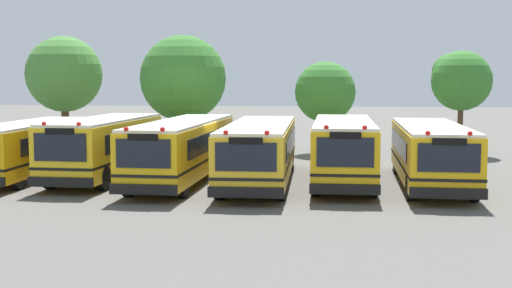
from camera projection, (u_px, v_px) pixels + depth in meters
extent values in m
plane|color=#595651|center=(222.00, 181.00, 28.61)|extent=(160.00, 160.00, 0.00)
cube|color=#EAA80C|center=(30.00, 147.00, 29.59)|extent=(2.53, 9.59, 1.96)
cube|color=white|center=(29.00, 124.00, 29.49)|extent=(2.48, 9.40, 0.12)
cube|color=black|center=(59.00, 140.00, 29.73)|extent=(0.12, 7.46, 0.71)
cube|color=black|center=(6.00, 139.00, 29.99)|extent=(0.12, 7.46, 0.71)
cube|color=black|center=(30.00, 156.00, 29.63)|extent=(2.55, 9.69, 0.10)
cylinder|color=black|center=(19.00, 177.00, 26.21)|extent=(0.29, 1.00, 1.00)
cylinder|color=black|center=(78.00, 158.00, 32.51)|extent=(0.29, 1.00, 1.00)
cylinder|color=black|center=(36.00, 158.00, 32.74)|extent=(0.29, 1.00, 1.00)
cube|color=yellow|center=(105.00, 146.00, 29.13)|extent=(2.70, 9.08, 2.18)
cube|color=white|center=(104.00, 120.00, 29.02)|extent=(2.65, 8.90, 0.12)
cube|color=black|center=(60.00, 182.00, 24.71)|extent=(2.53, 0.22, 0.36)
cube|color=black|center=(60.00, 147.00, 24.63)|extent=(2.04, 0.11, 1.04)
cube|color=black|center=(135.00, 138.00, 29.22)|extent=(0.21, 7.03, 0.78)
cube|color=black|center=(80.00, 137.00, 29.57)|extent=(0.21, 7.03, 0.78)
cube|color=black|center=(105.00, 156.00, 29.18)|extent=(2.73, 9.17, 0.10)
sphere|color=red|center=(79.00, 124.00, 24.62)|extent=(0.18, 0.18, 0.18)
sphere|color=red|center=(44.00, 124.00, 24.81)|extent=(0.18, 0.18, 0.18)
cube|color=black|center=(59.00, 131.00, 24.56)|extent=(1.12, 0.11, 0.24)
cylinder|color=black|center=(103.00, 178.00, 26.01)|extent=(0.30, 1.01, 1.00)
cylinder|color=black|center=(50.00, 177.00, 26.31)|extent=(0.30, 1.01, 1.00)
cylinder|color=black|center=(148.00, 160.00, 31.74)|extent=(0.30, 1.01, 1.00)
cylinder|color=black|center=(104.00, 159.00, 32.05)|extent=(0.30, 1.01, 1.00)
cube|color=yellow|center=(183.00, 148.00, 28.52)|extent=(2.63, 11.14, 2.10)
cube|color=white|center=(183.00, 122.00, 28.41)|extent=(2.57, 10.92, 0.12)
cube|color=black|center=(143.00, 190.00, 23.07)|extent=(2.43, 0.21, 0.36)
cube|color=black|center=(143.00, 154.00, 23.00)|extent=(1.95, 0.10, 1.01)
cube|color=black|center=(212.00, 140.00, 28.62)|extent=(0.24, 8.65, 0.76)
cube|color=black|center=(158.00, 139.00, 28.95)|extent=(0.24, 8.65, 0.76)
cube|color=black|center=(183.00, 158.00, 28.56)|extent=(2.65, 11.25, 0.10)
sphere|color=red|center=(162.00, 129.00, 23.00)|extent=(0.18, 0.18, 0.18)
sphere|color=red|center=(126.00, 129.00, 23.18)|extent=(0.18, 0.18, 0.18)
cube|color=black|center=(143.00, 137.00, 22.93)|extent=(1.07, 0.10, 0.24)
cylinder|color=black|center=(183.00, 184.00, 24.38)|extent=(0.30, 1.01, 1.00)
cylinder|color=black|center=(128.00, 183.00, 24.67)|extent=(0.30, 1.01, 1.00)
cylinder|color=black|center=(223.00, 159.00, 32.15)|extent=(0.30, 1.01, 1.00)
cylinder|color=black|center=(181.00, 158.00, 32.44)|extent=(0.30, 1.01, 1.00)
cube|color=yellow|center=(260.00, 150.00, 28.07)|extent=(2.83, 11.39, 2.03)
cube|color=white|center=(260.00, 125.00, 27.97)|extent=(2.78, 11.16, 0.12)
cube|color=black|center=(246.00, 192.00, 22.47)|extent=(2.60, 0.23, 0.36)
cube|color=black|center=(246.00, 157.00, 22.40)|extent=(2.09, 0.11, 0.97)
cube|color=black|center=(291.00, 142.00, 28.22)|extent=(0.27, 8.83, 0.73)
cube|color=black|center=(231.00, 141.00, 28.45)|extent=(0.27, 8.83, 0.73)
cube|color=black|center=(260.00, 160.00, 28.11)|extent=(2.86, 11.50, 0.10)
sphere|color=red|center=(267.00, 133.00, 22.43)|extent=(0.18, 0.18, 0.18)
sphere|color=red|center=(226.00, 133.00, 22.56)|extent=(0.18, 0.18, 0.18)
cube|color=black|center=(246.00, 141.00, 22.34)|extent=(1.15, 0.11, 0.24)
cylinder|color=black|center=(281.00, 187.00, 23.83)|extent=(0.31, 1.01, 1.00)
cylinder|color=black|center=(219.00, 186.00, 24.03)|extent=(0.31, 1.01, 1.00)
cylinder|color=black|center=(290.00, 160.00, 31.88)|extent=(0.31, 1.01, 1.00)
cylinder|color=black|center=(244.00, 159.00, 32.09)|extent=(0.31, 1.01, 1.00)
cube|color=yellow|center=(343.00, 149.00, 27.90)|extent=(2.42, 9.68, 2.16)
cube|color=white|center=(344.00, 122.00, 27.79)|extent=(2.37, 9.49, 0.12)
cube|color=black|center=(345.00, 189.00, 23.13)|extent=(2.46, 0.16, 0.36)
cube|color=black|center=(345.00, 152.00, 23.06)|extent=(1.98, 0.06, 1.04)
cube|color=black|center=(373.00, 140.00, 28.02)|extent=(0.04, 7.55, 0.78)
cube|color=black|center=(314.00, 140.00, 28.30)|extent=(0.04, 7.55, 0.78)
cube|color=black|center=(343.00, 159.00, 27.94)|extent=(2.44, 9.78, 0.10)
sphere|color=red|center=(365.00, 128.00, 23.06)|extent=(0.18, 0.18, 0.18)
sphere|color=red|center=(326.00, 127.00, 23.22)|extent=(0.18, 0.18, 0.18)
cube|color=black|center=(345.00, 135.00, 22.99)|extent=(1.09, 0.08, 0.24)
cylinder|color=black|center=(373.00, 184.00, 24.46)|extent=(0.28, 1.00, 1.00)
cylinder|color=black|center=(315.00, 183.00, 24.71)|extent=(0.28, 1.00, 1.00)
cylinder|color=black|center=(365.00, 162.00, 30.87)|extent=(0.28, 1.00, 1.00)
cylinder|color=black|center=(319.00, 162.00, 31.12)|extent=(0.28, 1.00, 1.00)
cube|color=yellow|center=(430.00, 152.00, 27.26)|extent=(2.72, 10.14, 2.02)
cube|color=white|center=(431.00, 126.00, 27.15)|extent=(2.67, 9.94, 0.12)
cube|color=black|center=(448.00, 193.00, 22.29)|extent=(2.56, 0.22, 0.36)
cube|color=black|center=(449.00, 158.00, 22.23)|extent=(2.05, 0.11, 0.97)
cube|color=black|center=(461.00, 144.00, 27.34)|extent=(0.21, 7.87, 0.73)
cube|color=black|center=(398.00, 143.00, 27.69)|extent=(0.21, 7.87, 0.73)
cube|color=black|center=(430.00, 162.00, 27.29)|extent=(2.75, 10.25, 0.10)
sphere|color=red|center=(470.00, 134.00, 22.22)|extent=(0.18, 0.18, 0.18)
sphere|color=red|center=(428.00, 133.00, 22.41)|extent=(0.18, 0.18, 0.18)
cube|color=black|center=(449.00, 142.00, 22.16)|extent=(1.13, 0.10, 0.24)
cylinder|color=black|center=(474.00, 188.00, 23.59)|extent=(0.30, 1.01, 1.00)
cylinder|color=black|center=(410.00, 187.00, 23.90)|extent=(0.30, 1.01, 1.00)
cylinder|color=black|center=(446.00, 164.00, 30.38)|extent=(0.30, 1.01, 1.00)
cylinder|color=black|center=(397.00, 163.00, 30.69)|extent=(0.30, 1.01, 1.00)
cylinder|color=#4C3823|center=(66.00, 126.00, 40.84)|extent=(0.46, 0.46, 2.93)
sphere|color=#478438|center=(64.00, 74.00, 40.53)|extent=(4.61, 4.61, 4.61)
sphere|color=#478438|center=(59.00, 76.00, 40.27)|extent=(3.49, 3.49, 3.49)
cylinder|color=#4C3823|center=(184.00, 132.00, 38.82)|extent=(0.34, 0.34, 2.53)
sphere|color=#387A2D|center=(183.00, 78.00, 38.52)|extent=(4.99, 4.99, 4.99)
sphere|color=#387A2D|center=(172.00, 82.00, 38.63)|extent=(3.14, 3.14, 3.14)
cylinder|color=#4C3823|center=(325.00, 134.00, 39.04)|extent=(0.29, 0.29, 2.28)
sphere|color=#387A2D|center=(325.00, 92.00, 38.80)|extent=(3.55, 3.55, 3.55)
sphere|color=#387A2D|center=(336.00, 95.00, 38.51)|extent=(2.02, 2.02, 2.02)
cylinder|color=#4C3823|center=(460.00, 129.00, 38.37)|extent=(0.32, 0.32, 2.97)
sphere|color=#387A2D|center=(461.00, 81.00, 38.10)|extent=(3.44, 3.44, 3.44)
sphere|color=#387A2D|center=(451.00, 72.00, 38.50)|extent=(2.15, 2.15, 2.15)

